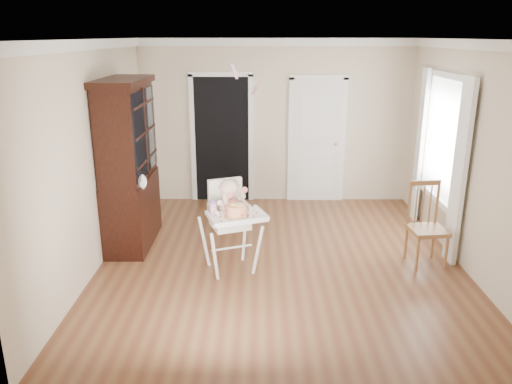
{
  "coord_description": "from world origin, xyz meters",
  "views": [
    {
      "loc": [
        -0.26,
        -5.8,
        2.74
      ],
      "look_at": [
        -0.3,
        -0.34,
        1.02
      ],
      "focal_mm": 35.0,
      "sensor_mm": 36.0,
      "label": 1
    }
  ],
  "objects_px": {
    "sippy_cup": "(213,207)",
    "china_cabinet": "(129,164)",
    "cake": "(237,211)",
    "dining_chair": "(427,227)",
    "high_chair": "(230,216)"
  },
  "relations": [
    {
      "from": "sippy_cup",
      "to": "dining_chair",
      "type": "xyz_separation_m",
      "value": [
        2.6,
        0.36,
        -0.38
      ]
    },
    {
      "from": "high_chair",
      "to": "china_cabinet",
      "type": "relative_size",
      "value": 0.51
    },
    {
      "from": "high_chair",
      "to": "cake",
      "type": "distance_m",
      "value": 0.31
    },
    {
      "from": "china_cabinet",
      "to": "sippy_cup",
      "type": "bearing_deg",
      "value": -39.38
    },
    {
      "from": "cake",
      "to": "china_cabinet",
      "type": "bearing_deg",
      "value": 143.92
    },
    {
      "from": "cake",
      "to": "sippy_cup",
      "type": "distance_m",
      "value": 0.29
    },
    {
      "from": "cake",
      "to": "dining_chair",
      "type": "bearing_deg",
      "value": 11.06
    },
    {
      "from": "cake",
      "to": "sippy_cup",
      "type": "xyz_separation_m",
      "value": [
        -0.28,
        0.09,
        0.01
      ]
    },
    {
      "from": "cake",
      "to": "dining_chair",
      "type": "relative_size",
      "value": 0.28
    },
    {
      "from": "sippy_cup",
      "to": "china_cabinet",
      "type": "bearing_deg",
      "value": 140.62
    },
    {
      "from": "china_cabinet",
      "to": "high_chair",
      "type": "bearing_deg",
      "value": -30.77
    },
    {
      "from": "sippy_cup",
      "to": "china_cabinet",
      "type": "xyz_separation_m",
      "value": [
        -1.19,
        0.98,
        0.25
      ]
    },
    {
      "from": "dining_chair",
      "to": "high_chair",
      "type": "bearing_deg",
      "value": 178.64
    },
    {
      "from": "china_cabinet",
      "to": "dining_chair",
      "type": "relative_size",
      "value": 2.15
    },
    {
      "from": "high_chair",
      "to": "dining_chair",
      "type": "distance_m",
      "value": 2.43
    }
  ]
}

